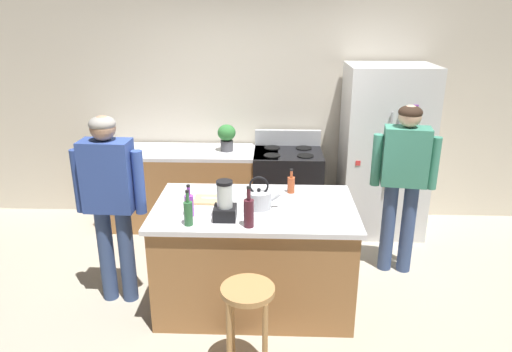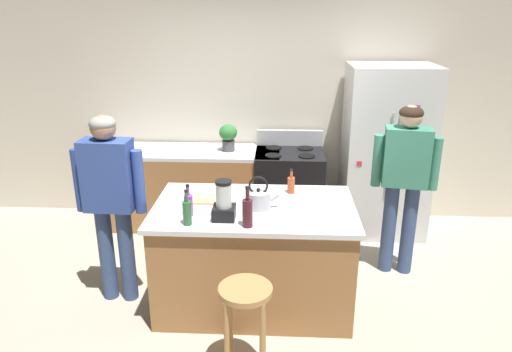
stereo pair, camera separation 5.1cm
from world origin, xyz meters
The scene contains 18 objects.
ground_plane centered at (0.00, 0.00, 0.00)m, with size 14.00×14.00×0.00m, color #B2A893.
back_wall centered at (0.00, 1.95, 1.35)m, with size 8.00×0.10×2.70m, color beige.
kitchen_island centered at (0.00, 0.00, 0.45)m, with size 1.64×0.99×0.90m.
back_counter_run centered at (-0.80, 1.55, 0.45)m, with size 2.00×0.64×0.90m.
refrigerator centered at (1.36, 1.50, 0.93)m, with size 0.90×0.73×1.87m.
stove_range centered at (0.31, 1.52, 0.46)m, with size 0.76×0.65×1.08m.
person_by_island_left centered at (-1.18, 0.01, 0.99)m, with size 0.59×0.23×1.64m.
person_by_sink_right centered at (1.34, 0.59, 0.99)m, with size 0.60×0.28×1.62m.
bar_stool centered at (-0.01, -0.87, 0.54)m, with size 0.36×0.36×0.69m.
potted_plant centered at (-0.37, 1.55, 1.08)m, with size 0.20×0.20×0.30m.
blender_appliance centered at (-0.21, -0.26, 1.03)m, with size 0.17×0.17×0.31m.
bottle_soda centered at (-0.49, -0.21, 1.00)m, with size 0.07×0.07×0.26m.
bottle_olive_oil centered at (-0.47, -0.37, 1.01)m, with size 0.07×0.07×0.28m.
bottle_cooking_sauce centered at (0.30, 0.30, 0.98)m, with size 0.06×0.06×0.22m.
bottle_wine centered at (-0.03, -0.38, 1.02)m, with size 0.08×0.08×0.32m.
tea_kettle centered at (0.04, -0.04, 0.98)m, with size 0.28×0.20×0.27m.
cutting_board centered at (-0.36, 0.09, 0.91)m, with size 0.30×0.20×0.02m, color tan.
chef_knife centered at (-0.34, 0.09, 0.93)m, with size 0.22×0.03×0.01m, color #B7BABF.
Camera 1 is at (0.14, -3.53, 2.42)m, focal length 33.21 mm.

